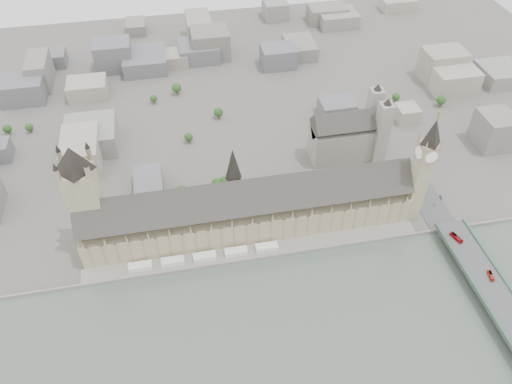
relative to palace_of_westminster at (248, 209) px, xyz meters
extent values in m
plane|color=#595651|center=(0.00, -19.70, -22.71)|extent=(900.00, 900.00, 0.00)
cube|color=gray|center=(0.00, -34.70, -21.21)|extent=(600.00, 1.50, 3.00)
cube|color=gray|center=(0.00, -27.20, -21.71)|extent=(270.00, 15.00, 2.00)
cube|color=white|center=(-90.00, -26.70, -18.71)|extent=(18.00, 7.00, 4.00)
cube|color=white|center=(-65.00, -26.70, -18.71)|extent=(18.00, 7.00, 4.00)
cube|color=white|center=(-40.00, -26.70, -18.71)|extent=(18.00, 7.00, 4.00)
cube|color=white|center=(-15.00, -26.70, -18.71)|extent=(18.00, 7.00, 4.00)
cube|color=white|center=(10.00, -26.70, -18.71)|extent=(18.00, 7.00, 4.00)
cube|color=#968C65|center=(0.00, 0.30, -10.21)|extent=(265.00, 40.00, 25.00)
cube|color=#32302D|center=(0.00, 0.30, 12.37)|extent=(265.00, 40.73, 40.73)
cube|color=#968C65|center=(138.00, -11.70, 8.29)|extent=(12.00, 12.00, 62.00)
cube|color=gray|center=(138.00, -11.70, 47.29)|extent=(14.00, 14.00, 16.00)
cylinder|color=white|center=(145.20, -11.70, 47.29)|extent=(0.60, 10.00, 10.00)
cylinder|color=white|center=(130.80, -11.70, 47.29)|extent=(0.60, 10.00, 10.00)
cylinder|color=white|center=(138.00, -4.50, 47.29)|extent=(10.00, 0.60, 10.00)
cylinder|color=white|center=(138.00, -18.90, 47.29)|extent=(10.00, 0.60, 10.00)
cone|color=black|center=(138.00, -11.70, 66.29)|extent=(17.00, 17.00, 22.00)
cylinder|color=#C68C3A|center=(138.00, -11.70, 80.29)|extent=(1.00, 1.00, 6.00)
sphere|color=#C68C3A|center=(138.00, -11.70, 83.79)|extent=(2.00, 2.00, 2.00)
cone|color=gray|center=(144.50, -5.20, 59.29)|extent=(2.40, 2.40, 8.00)
cone|color=gray|center=(131.50, -5.20, 59.29)|extent=(2.40, 2.40, 8.00)
cone|color=gray|center=(144.50, -18.20, 59.29)|extent=(2.40, 2.40, 8.00)
cone|color=gray|center=(131.50, -18.20, 59.29)|extent=(2.40, 2.40, 8.00)
cube|color=#968C65|center=(-122.00, 6.30, 17.29)|extent=(23.00, 23.00, 80.00)
cone|color=black|center=(-122.00, 6.30, 67.29)|extent=(30.00, 30.00, 20.00)
cylinder|color=gray|center=(-10.00, 6.30, 20.29)|extent=(12.00, 12.00, 20.00)
cone|color=black|center=(-10.00, 6.30, 44.29)|extent=(13.00, 13.00, 28.00)
cube|color=#474749|center=(162.00, -107.20, -17.58)|extent=(25.00, 325.00, 10.25)
cube|color=gray|center=(105.00, 75.30, -5.71)|extent=(60.00, 28.00, 34.00)
cube|color=#32302D|center=(105.00, 75.30, 16.29)|extent=(60.00, 28.28, 28.28)
cube|color=gray|center=(137.00, 87.30, 9.29)|extent=(12.00, 12.00, 64.00)
cube|color=gray|center=(137.00, 63.30, 9.29)|extent=(12.00, 12.00, 64.00)
imported|color=#B6141A|center=(158.31, -52.68, -10.81)|extent=(6.48, 12.10, 3.30)
imported|color=red|center=(165.67, -91.92, -11.09)|extent=(4.36, 10.04, 2.72)
imported|color=gray|center=(167.56, -7.10, -11.74)|extent=(3.14, 5.24, 1.42)
camera|label=1|loc=(-48.01, -277.90, 288.40)|focal=35.00mm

